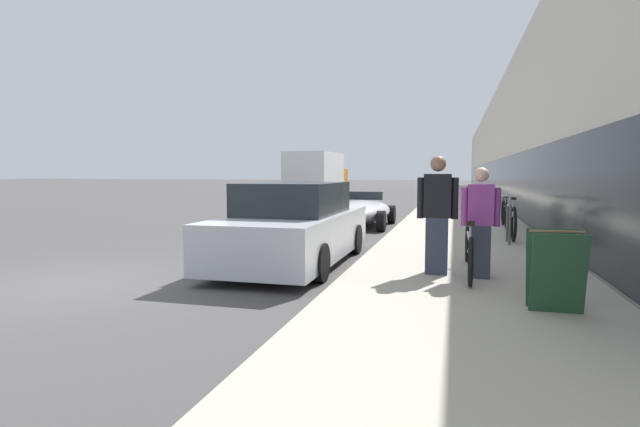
{
  "coord_description": "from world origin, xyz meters",
  "views": [
    {
      "loc": [
        5.43,
        -6.08,
        1.66
      ],
      "look_at": [
        0.72,
        11.29,
        0.19
      ],
      "focal_mm": 28.0,
      "sensor_mm": 36.0,
      "label": 1
    }
  ],
  "objects_px": {
    "tandem_bicycle": "(469,249)",
    "parked_sedan_curbside": "(294,227)",
    "cruiser_bike_middle": "(505,213)",
    "vintage_roadster_curbside": "(361,212)",
    "person_rider": "(480,223)",
    "bike_rack_hoop": "(509,220)",
    "sandwich_board_sign": "(555,270)",
    "cruiser_bike_nearest": "(511,221)",
    "moving_truck": "(317,177)",
    "person_bystander": "(437,215)"
  },
  "relations": [
    {
      "from": "tandem_bicycle",
      "to": "vintage_roadster_curbside",
      "type": "bearing_deg",
      "value": 112.58
    },
    {
      "from": "bike_rack_hoop",
      "to": "sandwich_board_sign",
      "type": "relative_size",
      "value": 0.94
    },
    {
      "from": "cruiser_bike_middle",
      "to": "vintage_roadster_curbside",
      "type": "bearing_deg",
      "value": 176.48
    },
    {
      "from": "person_bystander",
      "to": "cruiser_bike_nearest",
      "type": "height_order",
      "value": "person_bystander"
    },
    {
      "from": "sandwich_board_sign",
      "to": "vintage_roadster_curbside",
      "type": "xyz_separation_m",
      "value": [
        -3.9,
        9.22,
        -0.12
      ]
    },
    {
      "from": "cruiser_bike_nearest",
      "to": "moving_truck",
      "type": "xyz_separation_m",
      "value": [
        -8.98,
        15.53,
        0.87
      ]
    },
    {
      "from": "bike_rack_hoop",
      "to": "parked_sedan_curbside",
      "type": "xyz_separation_m",
      "value": [
        -3.96,
        -2.83,
        0.03
      ]
    },
    {
      "from": "bike_rack_hoop",
      "to": "moving_truck",
      "type": "xyz_separation_m",
      "value": [
        -8.85,
        16.39,
        0.77
      ]
    },
    {
      "from": "cruiser_bike_middle",
      "to": "moving_truck",
      "type": "height_order",
      "value": "moving_truck"
    },
    {
      "from": "sandwich_board_sign",
      "to": "cruiser_bike_middle",
      "type": "bearing_deg",
      "value": 88.2
    },
    {
      "from": "tandem_bicycle",
      "to": "vintage_roadster_curbside",
      "type": "height_order",
      "value": "vintage_roadster_curbside"
    },
    {
      "from": "cruiser_bike_nearest",
      "to": "parked_sedan_curbside",
      "type": "height_order",
      "value": "parked_sedan_curbside"
    },
    {
      "from": "bike_rack_hoop",
      "to": "sandwich_board_sign",
      "type": "bearing_deg",
      "value": -90.47
    },
    {
      "from": "tandem_bicycle",
      "to": "bike_rack_hoop",
      "type": "distance_m",
      "value": 3.69
    },
    {
      "from": "bike_rack_hoop",
      "to": "parked_sedan_curbside",
      "type": "height_order",
      "value": "parked_sedan_curbside"
    },
    {
      "from": "bike_rack_hoop",
      "to": "cruiser_bike_nearest",
      "type": "relative_size",
      "value": 0.44
    },
    {
      "from": "bike_rack_hoop",
      "to": "cruiser_bike_middle",
      "type": "height_order",
      "value": "cruiser_bike_middle"
    },
    {
      "from": "cruiser_bike_middle",
      "to": "vintage_roadster_curbside",
      "type": "height_order",
      "value": "vintage_roadster_curbside"
    },
    {
      "from": "person_rider",
      "to": "moving_truck",
      "type": "height_order",
      "value": "moving_truck"
    },
    {
      "from": "tandem_bicycle",
      "to": "cruiser_bike_nearest",
      "type": "bearing_deg",
      "value": 76.63
    },
    {
      "from": "moving_truck",
      "to": "person_rider",
      "type": "bearing_deg",
      "value": -68.31
    },
    {
      "from": "cruiser_bike_nearest",
      "to": "sandwich_board_sign",
      "type": "bearing_deg",
      "value": -91.62
    },
    {
      "from": "tandem_bicycle",
      "to": "vintage_roadster_curbside",
      "type": "xyz_separation_m",
      "value": [
        -3.03,
        7.29,
        -0.04
      ]
    },
    {
      "from": "vintage_roadster_curbside",
      "to": "moving_truck",
      "type": "height_order",
      "value": "moving_truck"
    },
    {
      "from": "tandem_bicycle",
      "to": "sandwich_board_sign",
      "type": "relative_size",
      "value": 2.95
    },
    {
      "from": "person_bystander",
      "to": "sandwich_board_sign",
      "type": "bearing_deg",
      "value": -52.16
    },
    {
      "from": "cruiser_bike_middle",
      "to": "vintage_roadster_curbside",
      "type": "relative_size",
      "value": 0.42
    },
    {
      "from": "person_bystander",
      "to": "vintage_roadster_curbside",
      "type": "relative_size",
      "value": 0.43
    },
    {
      "from": "sandwich_board_sign",
      "to": "moving_truck",
      "type": "xyz_separation_m",
      "value": [
        -8.8,
        21.89,
        0.83
      ]
    },
    {
      "from": "person_rider",
      "to": "cruiser_bike_middle",
      "type": "xyz_separation_m",
      "value": [
        1.01,
        7.37,
        -0.42
      ]
    },
    {
      "from": "cruiser_bike_nearest",
      "to": "cruiser_bike_middle",
      "type": "distance_m",
      "value": 2.61
    },
    {
      "from": "tandem_bicycle",
      "to": "parked_sedan_curbside",
      "type": "bearing_deg",
      "value": 166.32
    },
    {
      "from": "bike_rack_hoop",
      "to": "vintage_roadster_curbside",
      "type": "bearing_deg",
      "value": 136.71
    },
    {
      "from": "person_bystander",
      "to": "vintage_roadster_curbside",
      "type": "distance_m",
      "value": 7.93
    },
    {
      "from": "cruiser_bike_nearest",
      "to": "sandwich_board_sign",
      "type": "height_order",
      "value": "cruiser_bike_nearest"
    },
    {
      "from": "bike_rack_hoop",
      "to": "moving_truck",
      "type": "relative_size",
      "value": 0.13
    },
    {
      "from": "cruiser_bike_middle",
      "to": "vintage_roadster_curbside",
      "type": "distance_m",
      "value": 4.19
    },
    {
      "from": "moving_truck",
      "to": "bike_rack_hoop",
      "type": "bearing_deg",
      "value": -61.63
    },
    {
      "from": "cruiser_bike_middle",
      "to": "parked_sedan_curbside",
      "type": "relative_size",
      "value": 0.37
    },
    {
      "from": "tandem_bicycle",
      "to": "person_rider",
      "type": "bearing_deg",
      "value": -67.55
    },
    {
      "from": "moving_truck",
      "to": "parked_sedan_curbside",
      "type": "bearing_deg",
      "value": -75.72
    },
    {
      "from": "tandem_bicycle",
      "to": "bike_rack_hoop",
      "type": "height_order",
      "value": "tandem_bicycle"
    },
    {
      "from": "bike_rack_hoop",
      "to": "cruiser_bike_middle",
      "type": "relative_size",
      "value": 0.49
    },
    {
      "from": "sandwich_board_sign",
      "to": "cruiser_bike_nearest",
      "type": "bearing_deg",
      "value": 88.38
    },
    {
      "from": "cruiser_bike_middle",
      "to": "parked_sedan_curbside",
      "type": "distance_m",
      "value": 7.56
    },
    {
      "from": "tandem_bicycle",
      "to": "bike_rack_hoop",
      "type": "relative_size",
      "value": 3.14
    },
    {
      "from": "person_rider",
      "to": "parked_sedan_curbside",
      "type": "bearing_deg",
      "value": 161.21
    },
    {
      "from": "tandem_bicycle",
      "to": "cruiser_bike_nearest",
      "type": "relative_size",
      "value": 1.38
    },
    {
      "from": "bike_rack_hoop",
      "to": "parked_sedan_curbside",
      "type": "bearing_deg",
      "value": -144.44
    },
    {
      "from": "bike_rack_hoop",
      "to": "moving_truck",
      "type": "distance_m",
      "value": 18.64
    }
  ]
}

